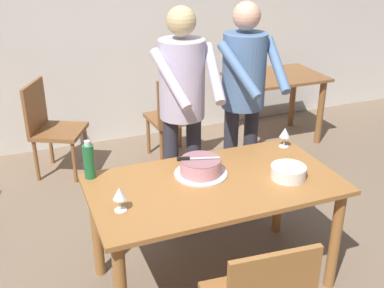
{
  "coord_description": "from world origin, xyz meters",
  "views": [
    {
      "loc": [
        -1.07,
        -2.33,
        2.17
      ],
      "look_at": [
        -0.04,
        0.27,
        0.9
      ],
      "focal_mm": 44.36,
      "sensor_mm": 36.0,
      "label": 1
    }
  ],
  "objects_px": {
    "person_cutting_cake": "(183,100)",
    "wine_glass_far": "(119,194)",
    "background_table": "(275,90)",
    "person_standing_beside": "(244,91)",
    "background_chair_0": "(174,115)",
    "main_dining_table": "(214,198)",
    "plate_stack": "(288,172)",
    "background_chair_2": "(51,125)",
    "wine_glass_near": "(285,133)",
    "cake_on_platter": "(201,167)",
    "cake_knife": "(189,159)",
    "water_bottle": "(89,161)"
  },
  "relations": [
    {
      "from": "wine_glass_near",
      "to": "background_chair_0",
      "type": "distance_m",
      "value": 1.59
    },
    {
      "from": "wine_glass_near",
      "to": "water_bottle",
      "type": "height_order",
      "value": "water_bottle"
    },
    {
      "from": "person_standing_beside",
      "to": "background_chair_0",
      "type": "distance_m",
      "value": 1.31
    },
    {
      "from": "main_dining_table",
      "to": "person_standing_beside",
      "type": "xyz_separation_m",
      "value": [
        0.52,
        0.66,
        0.44
      ]
    },
    {
      "from": "plate_stack",
      "to": "person_cutting_cake",
      "type": "relative_size",
      "value": 0.13
    },
    {
      "from": "plate_stack",
      "to": "background_table",
      "type": "height_order",
      "value": "plate_stack"
    },
    {
      "from": "background_chair_0",
      "to": "wine_glass_far",
      "type": "bearing_deg",
      "value": -117.28
    },
    {
      "from": "person_cutting_cake",
      "to": "background_table",
      "type": "bearing_deg",
      "value": 39.9
    },
    {
      "from": "person_cutting_cake",
      "to": "person_standing_beside",
      "type": "distance_m",
      "value": 0.5
    },
    {
      "from": "plate_stack",
      "to": "background_chair_2",
      "type": "xyz_separation_m",
      "value": [
        -1.24,
        2.11,
        -0.3
      ]
    },
    {
      "from": "background_chair_0",
      "to": "cake_knife",
      "type": "bearing_deg",
      "value": -106.17
    },
    {
      "from": "cake_on_platter",
      "to": "person_standing_beside",
      "type": "distance_m",
      "value": 0.83
    },
    {
      "from": "person_standing_beside",
      "to": "background_chair_2",
      "type": "height_order",
      "value": "person_standing_beside"
    },
    {
      "from": "plate_stack",
      "to": "background_chair_0",
      "type": "relative_size",
      "value": 0.24
    },
    {
      "from": "person_cutting_cake",
      "to": "wine_glass_far",
      "type": "bearing_deg",
      "value": -131.36
    },
    {
      "from": "wine_glass_near",
      "to": "background_chair_0",
      "type": "relative_size",
      "value": 0.16
    },
    {
      "from": "wine_glass_near",
      "to": "main_dining_table",
      "type": "bearing_deg",
      "value": -156.14
    },
    {
      "from": "cake_knife",
      "to": "background_chair_0",
      "type": "relative_size",
      "value": 0.29
    },
    {
      "from": "background_chair_0",
      "to": "person_cutting_cake",
      "type": "bearing_deg",
      "value": -106.3
    },
    {
      "from": "main_dining_table",
      "to": "wine_glass_near",
      "type": "relative_size",
      "value": 10.71
    },
    {
      "from": "cake_on_platter",
      "to": "wine_glass_far",
      "type": "xyz_separation_m",
      "value": [
        -0.57,
        -0.22,
        0.05
      ]
    },
    {
      "from": "person_standing_beside",
      "to": "background_chair_2",
      "type": "distance_m",
      "value": 1.96
    },
    {
      "from": "person_cutting_cake",
      "to": "main_dining_table",
      "type": "bearing_deg",
      "value": -92.3
    },
    {
      "from": "main_dining_table",
      "to": "wine_glass_far",
      "type": "bearing_deg",
      "value": -170.58
    },
    {
      "from": "plate_stack",
      "to": "background_chair_2",
      "type": "bearing_deg",
      "value": 120.47
    },
    {
      "from": "cake_on_platter",
      "to": "water_bottle",
      "type": "relative_size",
      "value": 1.36
    },
    {
      "from": "plate_stack",
      "to": "cake_on_platter",
      "type": "bearing_deg",
      "value": 154.12
    },
    {
      "from": "cake_on_platter",
      "to": "water_bottle",
      "type": "xyz_separation_m",
      "value": [
        -0.66,
        0.22,
        0.06
      ]
    },
    {
      "from": "water_bottle",
      "to": "background_chair_0",
      "type": "xyz_separation_m",
      "value": [
        1.07,
        1.48,
        -0.37
      ]
    },
    {
      "from": "background_table",
      "to": "background_chair_0",
      "type": "bearing_deg",
      "value": -175.21
    },
    {
      "from": "main_dining_table",
      "to": "background_table",
      "type": "distance_m",
      "value": 2.48
    },
    {
      "from": "wine_glass_near",
      "to": "person_standing_beside",
      "type": "relative_size",
      "value": 0.08
    },
    {
      "from": "cake_knife",
      "to": "person_cutting_cake",
      "type": "xyz_separation_m",
      "value": [
        0.14,
        0.48,
        0.21
      ]
    },
    {
      "from": "water_bottle",
      "to": "plate_stack",
      "type": "bearing_deg",
      "value": -21.82
    },
    {
      "from": "water_bottle",
      "to": "cake_knife",
      "type": "bearing_deg",
      "value": -18.81
    },
    {
      "from": "plate_stack",
      "to": "background_table",
      "type": "relative_size",
      "value": 0.22
    },
    {
      "from": "wine_glass_near",
      "to": "background_table",
      "type": "xyz_separation_m",
      "value": [
        0.9,
        1.62,
        -0.28
      ]
    },
    {
      "from": "cake_on_platter",
      "to": "wine_glass_far",
      "type": "bearing_deg",
      "value": -158.67
    },
    {
      "from": "cake_on_platter",
      "to": "background_chair_0",
      "type": "distance_m",
      "value": 1.78
    },
    {
      "from": "background_table",
      "to": "person_cutting_cake",
      "type": "bearing_deg",
      "value": -140.1
    },
    {
      "from": "background_table",
      "to": "background_chair_0",
      "type": "xyz_separation_m",
      "value": [
        -1.2,
        -0.1,
        -0.09
      ]
    },
    {
      "from": "cake_knife",
      "to": "person_standing_beside",
      "type": "distance_m",
      "value": 0.84
    },
    {
      "from": "main_dining_table",
      "to": "wine_glass_near",
      "type": "distance_m",
      "value": 0.77
    },
    {
      "from": "person_standing_beside",
      "to": "background_table",
      "type": "distance_m",
      "value": 1.72
    },
    {
      "from": "background_table",
      "to": "main_dining_table",
      "type": "bearing_deg",
      "value": -129.3
    },
    {
      "from": "main_dining_table",
      "to": "wine_glass_near",
      "type": "bearing_deg",
      "value": 23.86
    },
    {
      "from": "water_bottle",
      "to": "person_cutting_cake",
      "type": "height_order",
      "value": "person_cutting_cake"
    },
    {
      "from": "wine_glass_far",
      "to": "background_table",
      "type": "height_order",
      "value": "wine_glass_far"
    },
    {
      "from": "main_dining_table",
      "to": "cake_knife",
      "type": "distance_m",
      "value": 0.29
    },
    {
      "from": "cake_knife",
      "to": "background_chair_0",
      "type": "height_order",
      "value": "background_chair_0"
    }
  ]
}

